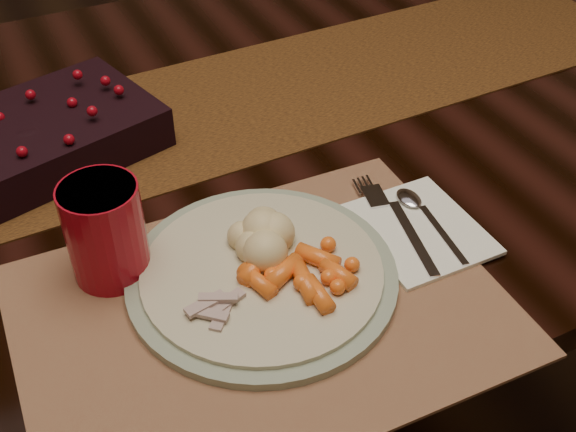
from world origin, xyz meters
name	(u,v)px	position (x,y,z in m)	size (l,w,h in m)	color
dining_table	(215,318)	(0.00, 0.00, 0.38)	(1.80, 1.00, 0.75)	black
table_runner	(215,109)	(0.05, 0.06, 0.75)	(1.50, 0.31, 0.00)	#371A08
centerpiece	(9,143)	(-0.24, 0.04, 0.79)	(0.38, 0.20, 0.08)	black
placemat_main	(262,310)	(-0.05, -0.33, 0.75)	(0.50, 0.37, 0.00)	brown
dinner_plate	(262,274)	(-0.03, -0.30, 0.76)	(0.30, 0.30, 0.02)	beige
baby_carrots	(299,273)	(-0.01, -0.33, 0.78)	(0.11, 0.09, 0.02)	orange
mashed_potatoes	(254,236)	(-0.03, -0.27, 0.79)	(0.09, 0.08, 0.05)	#D5C972
turkey_shreds	(211,306)	(-0.11, -0.33, 0.78)	(0.07, 0.06, 0.02)	#D09D8D
napkin	(418,229)	(0.16, -0.30, 0.76)	(0.14, 0.16, 0.01)	white
fork	(403,226)	(0.15, -0.30, 0.76)	(0.03, 0.17, 0.00)	silver
spoon	(432,223)	(0.18, -0.30, 0.76)	(0.03, 0.14, 0.00)	silver
red_cup	(105,232)	(-0.18, -0.21, 0.81)	(0.09, 0.09, 0.12)	maroon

